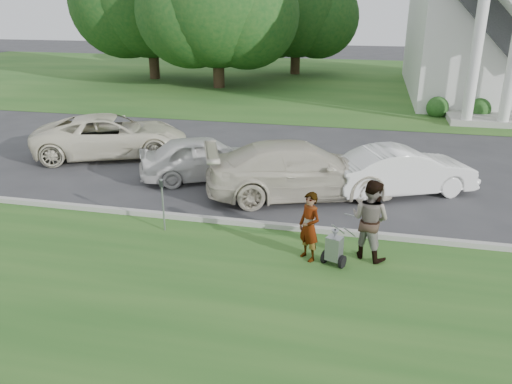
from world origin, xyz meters
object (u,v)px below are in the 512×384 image
(person_left, at_px, (309,227))
(car_a, at_px, (112,136))
(car_c, at_px, (300,170))
(car_d, at_px, (403,171))
(car_b, at_px, (205,158))
(tree_back, at_px, (296,12))
(parking_meter_near, at_px, (163,199))
(tree_left, at_px, (217,8))
(striping_cart, at_px, (334,249))
(person_right, at_px, (370,220))

(person_left, xyz_separation_m, car_a, (-8.26, 6.50, -0.02))
(car_c, relative_size, car_d, 1.29)
(car_c, bearing_deg, car_b, 54.96)
(tree_back, bearing_deg, car_b, -87.75)
(car_a, height_order, car_b, car_a)
(parking_meter_near, height_order, car_a, car_a)
(tree_left, xyz_separation_m, car_c, (8.27, -18.94, -4.30))
(striping_cart, bearing_deg, car_d, 92.98)
(person_right, xyz_separation_m, car_d, (0.93, 4.44, -0.21))
(tree_left, bearing_deg, car_c, -66.41)
(tree_left, xyz_separation_m, tree_back, (4.00, 8.00, -0.38))
(person_left, height_order, car_a, person_left)
(person_left, xyz_separation_m, parking_meter_near, (-3.76, 0.70, 0.07))
(tree_back, height_order, car_c, tree_back)
(tree_back, relative_size, person_right, 5.19)
(striping_cart, distance_m, person_left, 0.72)
(car_a, distance_m, car_c, 7.91)
(parking_meter_near, height_order, car_d, car_d)
(car_a, bearing_deg, person_right, -145.24)
(person_left, distance_m, parking_meter_near, 3.82)
(car_d, bearing_deg, car_c, 81.81)
(tree_left, relative_size, parking_meter_near, 7.68)
(car_a, relative_size, car_d, 1.29)
(tree_left, relative_size, car_c, 1.90)
(person_left, bearing_deg, parking_meter_near, -149.06)
(parking_meter_near, bearing_deg, striping_cart, -10.88)
(car_c, height_order, car_d, car_c)
(tree_back, xyz_separation_m, car_a, (-3.21, -24.38, -3.95))
(person_left, xyz_separation_m, car_d, (2.23, 4.84, -0.09))
(tree_left, bearing_deg, tree_back, 63.43)
(tree_left, distance_m, person_right, 25.10)
(striping_cart, xyz_separation_m, person_left, (-0.58, 0.14, 0.40))
(car_b, height_order, car_d, car_b)
(car_d, bearing_deg, person_left, 130.42)
(tree_back, xyz_separation_m, car_d, (7.27, -26.04, -4.02))
(tree_left, distance_m, car_d, 21.73)
(person_right, height_order, car_b, person_right)
(parking_meter_near, bearing_deg, tree_left, 103.41)
(striping_cart, xyz_separation_m, car_a, (-8.84, 6.64, 0.38))
(car_a, bearing_deg, tree_back, -30.19)
(striping_cart, distance_m, parking_meter_near, 4.45)
(tree_back, bearing_deg, tree_left, -116.57)
(tree_back, xyz_separation_m, person_left, (5.05, -30.88, -3.93))
(tree_left, xyz_separation_m, car_a, (0.79, -16.38, -4.34))
(person_right, height_order, car_c, person_right)
(striping_cart, distance_m, car_c, 4.32)
(car_b, height_order, car_c, car_c)
(person_left, bearing_deg, car_c, 142.57)
(person_left, height_order, car_d, person_left)
(striping_cart, xyz_separation_m, parking_meter_near, (-4.34, 0.83, 0.47))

